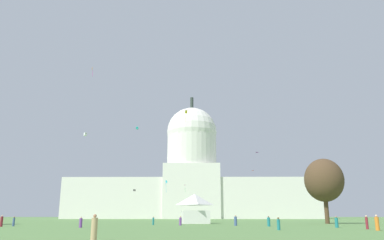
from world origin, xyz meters
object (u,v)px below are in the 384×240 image
Objects in this scene: person_purple_mid_left at (180,221)px; person_maroon_deep_crowd at (367,223)px; person_denim_mid_center at (14,222)px; person_teal_front_right at (279,224)px; person_purple_back_center at (81,223)px; person_teal_near_tree_east at (337,222)px; tree_east_far at (324,180)px; person_maroon_aisle_center at (1,221)px; kite_red_low at (251,171)px; kite_black_low at (134,190)px; kite_white_mid at (85,134)px; event_tent at (195,208)px; kite_cyan_low at (166,183)px; person_denim_edge_east at (236,221)px; kite_orange_high at (92,70)px; kite_yellow_mid at (186,113)px; person_tan_back_left at (94,229)px; kite_magenta_low at (186,186)px; kite_violet_mid at (256,153)px; person_orange_lawn_far_right at (377,223)px; person_teal_near_tent at (153,221)px; kite_turquoise_mid at (137,128)px; capitol_building at (192,181)px.

person_maroon_deep_crowd is at bearing 51.82° from person_purple_mid_left.
person_denim_mid_center reaches higher than person_teal_front_right.
person_teal_near_tree_east is at bearing -86.12° from person_purple_back_center.
person_maroon_aisle_center is at bearing -158.85° from tree_east_far.
person_maroon_deep_crowd is at bearing -4.14° from kite_red_low.
person_purple_back_center is at bearing -152.38° from kite_black_low.
person_teal_near_tree_east is 1.18× the size of kite_white_mid.
event_tent is 45.88m from kite_cyan_low.
kite_black_low is at bearing 20.09° from person_maroon_aisle_center.
person_denim_edge_east is 1.03× the size of person_maroon_deep_crowd.
kite_cyan_low is at bearing -26.00° from kite_orange_high.
person_purple_back_center is 96.62m from kite_red_low.
kite_yellow_mid is (-2.44, 17.24, 25.90)m from event_tent.
kite_magenta_low is at bearing -81.74° from person_tan_back_left.
kite_violet_mid reaches higher than kite_black_low.
person_teal_front_right is 92.09m from kite_orange_high.
person_maroon_aisle_center is at bearing 155.64° from person_orange_lawn_far_right.
kite_violet_mid is at bearing -64.10° from person_denim_mid_center.
person_tan_back_left is 1.14× the size of kite_red_low.
person_orange_lawn_far_right is 1.16× the size of person_teal_near_tent.
kite_magenta_low is 2.92× the size of kite_turquoise_mid.
kite_red_low is at bearing -10.74° from person_maroon_aisle_center.
person_denim_mid_center is 27.31m from person_purple_mid_left.
person_purple_back_center is 1.10× the size of kite_white_mid.
kite_magenta_low is at bearing -0.69° from kite_cyan_low.
person_orange_lawn_far_right is at bearing -84.96° from person_maroon_aisle_center.
person_maroon_aisle_center is 70.92m from kite_cyan_low.
person_denim_mid_center is 1.13× the size of kite_white_mid.
person_denim_edge_east is 90.49m from kite_magenta_low.
person_maroon_aisle_center is 0.55× the size of kite_yellow_mid.
person_maroon_aisle_center is at bearing -142.45° from kite_orange_high.
kite_red_low is at bearing -94.06° from person_tan_back_left.
event_tent is 43.14m from person_orange_lawn_far_right.
kite_magenta_low is at bearing -92.51° from capitol_building.
kite_violet_mid is 0.44× the size of kite_orange_high.
capitol_building is 81.08× the size of person_purple_mid_left.
kite_white_mid is (-12.38, 80.51, 31.02)m from person_maroon_aisle_center.
person_purple_back_center is 30.08m from person_tan_back_left.
person_maroon_aisle_center is at bearing -37.72° from person_teal_near_tent.
person_orange_lawn_far_right is 52.96m from person_maroon_aisle_center.
kite_yellow_mid is (-12.56, 53.52, 28.37)m from person_teal_front_right.
kite_magenta_low reaches higher than person_orange_lawn_far_right.
tree_east_far is 44.93m from kite_violet_mid.
person_teal_near_tree_east is 77.82m from kite_cyan_low.
person_orange_lawn_far_right is 1.94× the size of kite_turquoise_mid.
person_tan_back_left is at bearing 26.88° from person_teal_near_tent.
person_orange_lawn_far_right is 11.20m from person_teal_front_right.
event_tent is 6.68× the size of kite_black_low.
capitol_building reaches higher than tree_east_far.
person_denim_mid_center is 81.79m from kite_violet_mid.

